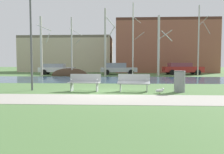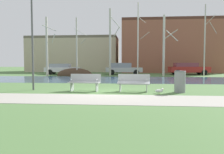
% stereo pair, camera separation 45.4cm
% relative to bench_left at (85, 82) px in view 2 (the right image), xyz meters
% --- Properties ---
extents(ground_plane, '(120.00, 120.00, 0.00)m').
position_rel_bench_left_xyz_m(ground_plane, '(1.23, 9.48, -0.47)').
color(ground_plane, '#4C703D').
extents(paved_path_strip, '(60.00, 2.52, 0.01)m').
position_rel_bench_left_xyz_m(paved_path_strip, '(1.23, -2.49, -0.47)').
color(paved_path_strip, '#9E998E').
rests_on(paved_path_strip, ground).
extents(river_band, '(80.00, 7.96, 0.01)m').
position_rel_bench_left_xyz_m(river_band, '(1.23, 8.38, -0.47)').
color(river_band, '#33516B').
rests_on(river_band, ground).
extents(soil_mound, '(4.09, 2.47, 1.72)m').
position_rel_bench_left_xyz_m(soil_mound, '(-4.06, 13.79, -0.47)').
color(soil_mound, '#423021').
rests_on(soil_mound, ground).
extents(bench_left, '(1.64, 0.69, 0.87)m').
position_rel_bench_left_xyz_m(bench_left, '(0.00, 0.00, 0.00)').
color(bench_left, '#9EA0A3').
rests_on(bench_left, ground).
extents(bench_right, '(1.64, 0.69, 0.87)m').
position_rel_bench_left_xyz_m(bench_right, '(2.48, 0.00, 0.00)').
color(bench_right, '#9EA0A3').
rests_on(bench_right, ground).
extents(trash_bin, '(0.55, 0.55, 1.05)m').
position_rel_bench_left_xyz_m(trash_bin, '(4.71, -0.10, 0.07)').
color(trash_bin, gray).
rests_on(trash_bin, ground).
extents(seagull, '(0.44, 0.16, 0.26)m').
position_rel_bench_left_xyz_m(seagull, '(3.68, -0.61, -0.34)').
color(seagull, white).
rests_on(seagull, ground).
extents(streetlamp, '(0.32, 0.32, 5.79)m').
position_rel_bench_left_xyz_m(streetlamp, '(-2.81, 0.25, 3.35)').
color(streetlamp, '#4C4C51').
rests_on(streetlamp, ground).
extents(birch_far_left, '(1.32, 2.19, 6.54)m').
position_rel_bench_left_xyz_m(birch_far_left, '(-7.09, 13.42, 2.88)').
color(birch_far_left, beige).
rests_on(birch_far_left, ground).
extents(birch_left, '(1.26, 2.23, 6.35)m').
position_rel_bench_left_xyz_m(birch_left, '(-3.61, 13.12, 2.77)').
color(birch_left, '#BCB7A8').
rests_on(birch_left, ground).
extents(birch_center_left, '(1.31, 2.26, 7.47)m').
position_rel_bench_left_xyz_m(birch_center_left, '(-0.05, 14.14, 3.35)').
color(birch_center_left, '#BCB7A8').
rests_on(birch_center_left, ground).
extents(birch_center, '(1.32, 2.08, 8.12)m').
position_rel_bench_left_xyz_m(birch_center, '(3.04, 14.38, 3.64)').
color(birch_center, beige).
rests_on(birch_center, ground).
extents(birch_center_right, '(1.62, 2.92, 6.68)m').
position_rel_bench_left_xyz_m(birch_center_right, '(5.90, 14.21, 2.95)').
color(birch_center_right, beige).
rests_on(birch_center_right, ground).
extents(birch_right, '(1.29, 2.29, 7.80)m').
position_rel_bench_left_xyz_m(birch_right, '(10.32, 14.53, 3.52)').
color(birch_right, '#BCB7A8').
rests_on(birch_right, ground).
extents(parked_van_nearest_white, '(4.48, 2.16, 1.34)m').
position_rel_bench_left_xyz_m(parked_van_nearest_white, '(-6.36, 16.59, 0.25)').
color(parked_van_nearest_white, silver).
rests_on(parked_van_nearest_white, ground).
extents(parked_sedan_second_silver, '(4.54, 2.17, 1.44)m').
position_rel_bench_left_xyz_m(parked_sedan_second_silver, '(1.26, 16.77, 0.29)').
color(parked_sedan_second_silver, '#B2B5BC').
rests_on(parked_sedan_second_silver, ground).
extents(parked_hatch_third_red, '(4.81, 2.27, 1.45)m').
position_rel_bench_left_xyz_m(parked_hatch_third_red, '(9.17, 17.08, 0.30)').
color(parked_hatch_third_red, maroon).
rests_on(parked_hatch_third_red, ground).
extents(building_beige_block, '(14.45, 7.51, 5.69)m').
position_rel_bench_left_xyz_m(building_beige_block, '(-7.30, 26.68, 2.37)').
color(building_beige_block, '#BCAD8E').
rests_on(building_beige_block, ground).
extents(building_brick_low, '(14.52, 9.43, 7.80)m').
position_rel_bench_left_xyz_m(building_brick_low, '(8.14, 25.50, 3.43)').
color(building_brick_low, brown).
rests_on(building_brick_low, ground).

